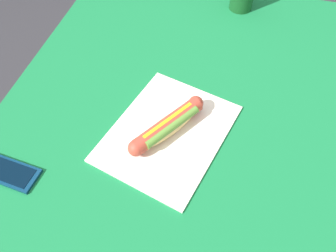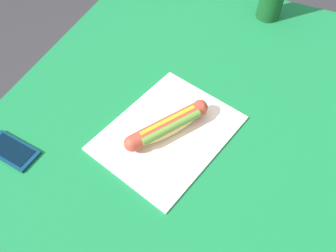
{
  "view_description": "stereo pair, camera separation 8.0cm",
  "coord_description": "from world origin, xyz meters",
  "views": [
    {
      "loc": [
        0.53,
        0.07,
        1.42
      ],
      "look_at": [
        0.07,
        -0.05,
        0.78
      ],
      "focal_mm": 36.36,
      "sensor_mm": 36.0,
      "label": 1
    },
    {
      "loc": [
        0.51,
        0.15,
        1.42
      ],
      "look_at": [
        0.07,
        -0.05,
        0.78
      ],
      "focal_mm": 36.36,
      "sensor_mm": 36.0,
      "label": 2
    }
  ],
  "objects": [
    {
      "name": "hot_dog",
      "position": [
        0.07,
        -0.05,
        0.78
      ],
      "size": [
        0.2,
        0.14,
        0.05
      ],
      "color": "#E5BC75",
      "rests_on": "paper_wrapper"
    },
    {
      "name": "dining_table",
      "position": [
        0.0,
        0.0,
        0.63
      ],
      "size": [
        1.23,
        0.99,
        0.75
      ],
      "color": "brown",
      "rests_on": "ground"
    },
    {
      "name": "ground_plane",
      "position": [
        0.0,
        0.0,
        0.0
      ],
      "size": [
        6.0,
        6.0,
        0.0
      ],
      "primitive_type": "plane",
      "color": "#2D2D33",
      "rests_on": "ground"
    },
    {
      "name": "cell_phone",
      "position": [
        0.26,
        -0.36,
        0.76
      ],
      "size": [
        0.07,
        0.13,
        0.01
      ],
      "color": "#0A2D4C",
      "rests_on": "dining_table"
    },
    {
      "name": "paper_wrapper",
      "position": [
        0.07,
        -0.05,
        0.75
      ],
      "size": [
        0.38,
        0.33,
        0.01
      ],
      "primitive_type": "cube",
      "rotation": [
        0.0,
        0.0,
        -0.26
      ],
      "color": "silver",
      "rests_on": "dining_table"
    }
  ]
}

